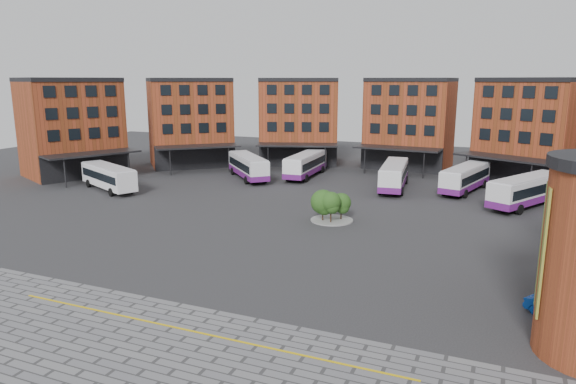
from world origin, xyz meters
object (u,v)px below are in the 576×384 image
at_px(bus_f, 527,190).
at_px(bus_c, 306,164).
at_px(blue_car, 558,310).
at_px(tree_island, 330,204).
at_px(bus_e, 465,178).
at_px(bus_a, 108,176).
at_px(bus_b, 248,166).
at_px(bus_d, 394,175).

bearing_deg(bus_f, bus_c, -165.25).
bearing_deg(blue_car, tree_island, 85.08).
height_order(bus_c, bus_e, bus_c).
distance_m(bus_a, bus_b, 19.53).
height_order(bus_a, bus_d, bus_d).
height_order(tree_island, blue_car, tree_island).
distance_m(bus_b, blue_car, 50.71).
xyz_separation_m(bus_d, blue_car, (16.97, -34.28, -1.26)).
bearing_deg(bus_d, bus_a, -162.22).
height_order(tree_island, bus_d, bus_d).
bearing_deg(bus_b, bus_c, -10.25).
distance_m(bus_c, bus_f, 30.91).
height_order(bus_a, bus_f, bus_f).
height_order(tree_island, bus_f, bus_f).
xyz_separation_m(bus_a, bus_b, (13.22, 14.38, -0.09)).
height_order(tree_island, bus_b, bus_b).
distance_m(bus_a, bus_f, 51.77).
height_order(bus_b, bus_c, bus_c).
bearing_deg(bus_a, bus_b, -17.02).
distance_m(bus_c, bus_e, 22.93).
bearing_deg(bus_a, bus_c, -21.51).
bearing_deg(bus_a, bus_f, -51.58).
bearing_deg(bus_b, bus_a, -175.62).
distance_m(bus_a, bus_c, 28.00).
height_order(bus_e, bus_f, bus_f).
xyz_separation_m(bus_c, blue_car, (30.94, -37.98, -1.26)).
bearing_deg(bus_a, tree_island, -70.35).
distance_m(bus_b, bus_f, 37.36).
xyz_separation_m(tree_island, bus_b, (-18.49, 17.67, 0.02)).
xyz_separation_m(bus_b, blue_car, (38.23, -33.29, -1.24)).
xyz_separation_m(bus_d, bus_e, (8.89, 1.99, -0.06)).
relative_size(tree_island, bus_b, 0.40).
bearing_deg(bus_e, bus_d, -153.24).
relative_size(tree_island, bus_a, 0.38).
xyz_separation_m(tree_island, bus_d, (2.77, 18.66, 0.04)).
bearing_deg(bus_e, bus_a, -144.03).
distance_m(tree_island, bus_e, 23.71).
bearing_deg(bus_e, bus_b, -160.20).
height_order(bus_b, bus_f, bus_f).
bearing_deg(tree_island, bus_c, 116.62).
bearing_deg(bus_e, tree_island, -105.28).
xyz_separation_m(bus_c, bus_d, (13.97, -3.70, -0.01)).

